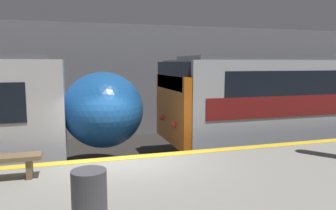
% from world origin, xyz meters
% --- Properties ---
extents(ground_plane, '(120.00, 120.00, 0.00)m').
position_xyz_m(ground_plane, '(0.00, 0.00, 0.00)').
color(ground_plane, '#282623').
extents(station_rear_barrier, '(50.00, 0.15, 5.00)m').
position_xyz_m(station_rear_barrier, '(0.00, 7.31, 2.50)').
color(station_rear_barrier, gray).
rests_on(station_rear_barrier, ground).
extents(trash_bin, '(0.44, 0.44, 0.85)m').
position_xyz_m(trash_bin, '(-0.93, -3.38, 1.56)').
color(trash_bin, '#4C4C51').
rests_on(trash_bin, platform).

